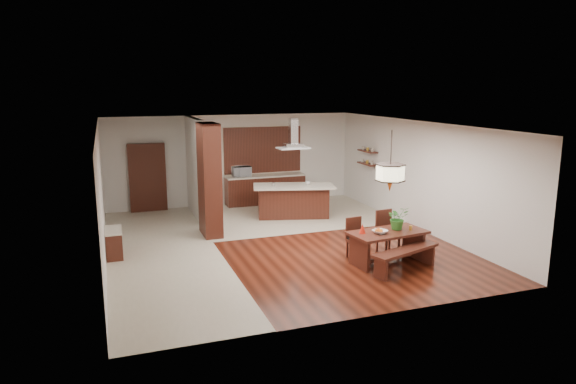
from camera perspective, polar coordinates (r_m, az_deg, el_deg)
name	(u,v)px	position (r m, az deg, el deg)	size (l,w,h in m)	color
room_shell	(276,160)	(12.33, -1.32, 3.60)	(9.00, 9.04, 2.92)	#341209
tile_hallway	(163,254)	(12.24, -13.67, -6.69)	(2.50, 9.00, 0.01)	beige
tile_kitchen	(290,214)	(15.45, 0.21, -2.51)	(5.50, 4.00, 0.01)	beige
soffit_band	(276,125)	(12.24, -1.33, 7.42)	(8.00, 9.00, 0.02)	#3C230F
partition_pier	(210,180)	(13.23, -8.72, 1.34)	(0.45, 1.00, 2.90)	black
partition_stub	(196,168)	(15.27, -10.23, 2.66)	(0.18, 2.40, 2.90)	silver
hallway_console	(114,243)	(12.29, -18.77, -5.40)	(0.37, 0.88, 0.63)	black
hallway_doorway	(147,178)	(16.26, -15.35, 1.55)	(1.10, 0.20, 2.10)	black
rear_counter	(265,189)	(16.84, -2.55, 0.31)	(2.60, 0.62, 0.95)	black
kitchen_window	(262,150)	(16.89, -2.85, 4.72)	(2.60, 0.08, 1.50)	brown
shelf_lower	(367,164)	(16.32, 8.79, 3.11)	(0.26, 0.90, 0.04)	black
shelf_upper	(368,151)	(16.27, 8.83, 4.50)	(0.26, 0.90, 0.04)	black
dining_table	(388,240)	(11.41, 11.00, -5.22)	(1.79, 1.06, 0.71)	black
dining_bench	(405,260)	(11.05, 12.90, -7.38)	(1.73, 0.38, 0.49)	black
dining_chair_left	(358,239)	(11.59, 7.76, -5.17)	(0.40, 0.40, 0.91)	black
dining_chair_right	(388,232)	(12.06, 11.08, -4.42)	(0.44, 0.44, 0.99)	black
pendant_lantern	(391,161)	(11.04, 11.35, 3.39)	(0.64, 0.64, 1.31)	#EFEAB7
foliage_plant	(398,218)	(11.50, 12.09, -2.84)	(0.46, 0.40, 0.51)	#2E7025
fruit_bowl	(380,232)	(11.16, 10.18, -4.37)	(0.31, 0.31, 0.07)	beige
napkin_cone	(362,228)	(11.09, 8.27, -4.03)	(0.14, 0.14, 0.21)	red
gold_ornament	(411,228)	(11.57, 13.47, -3.88)	(0.07, 0.07, 0.10)	gold
kitchen_island	(293,201)	(15.06, 0.59, -0.97)	(2.52, 1.60, 0.97)	black
range_hood	(293,134)	(14.76, 0.60, 6.51)	(0.90, 0.55, 0.87)	silver
island_cup	(308,183)	(15.01, 2.23, 1.00)	(0.12, 0.12, 0.09)	silver
microwave	(242,171)	(16.53, -5.18, 2.28)	(0.57, 0.39, 0.32)	silver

